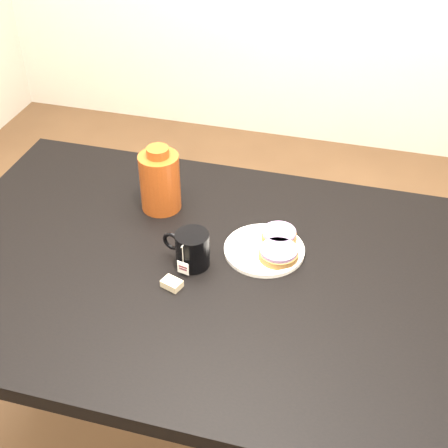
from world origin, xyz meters
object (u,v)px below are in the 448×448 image
object	(u,v)px
plate	(264,249)
bagel_package	(160,181)
bagel_back	(279,235)
bagel_front	(279,253)
teabag_pouch	(172,284)
mug	(192,249)
table	(212,292)

from	to	relation	value
plate	bagel_package	distance (m)	0.34
bagel_back	bagel_front	distance (m)	0.07
teabag_pouch	bagel_front	bearing A→B (deg)	35.32
bagel_back	mug	distance (m)	0.23
bagel_back	bagel_front	world-z (taller)	same
bagel_package	plate	bearing A→B (deg)	-19.91
bagel_front	bagel_package	size ratio (longest dim) A/B	0.70
bagel_back	bagel_package	xyz separation A→B (m)	(-0.34, 0.07, 0.06)
bagel_package	bagel_back	bearing A→B (deg)	-11.43
bagel_back	mug	size ratio (longest dim) A/B	0.69
plate	teabag_pouch	bearing A→B (deg)	-134.81
table	teabag_pouch	distance (m)	0.15
table	teabag_pouch	world-z (taller)	teabag_pouch
teabag_pouch	bagel_package	distance (m)	0.33
bagel_back	teabag_pouch	bearing A→B (deg)	-132.65
plate	bagel_back	size ratio (longest dim) A/B	2.25
mug	teabag_pouch	distance (m)	0.10
table	bagel_back	distance (m)	0.22
plate	bagel_front	xyz separation A→B (m)	(0.04, -0.02, 0.02)
mug	plate	bearing A→B (deg)	41.76
mug	teabag_pouch	size ratio (longest dim) A/B	2.86
bagel_front	mug	xyz separation A→B (m)	(-0.20, -0.07, 0.02)
mug	teabag_pouch	xyz separation A→B (m)	(-0.02, -0.09, -0.04)
bagel_front	teabag_pouch	distance (m)	0.27
plate	bagel_package	world-z (taller)	bagel_package
teabag_pouch	table	bearing A→B (deg)	52.38
teabag_pouch	bagel_back	bearing A→B (deg)	47.35
mug	bagel_front	bearing A→B (deg)	30.29
table	bagel_back	xyz separation A→B (m)	(0.14, 0.13, 0.11)
bagel_back	teabag_pouch	size ratio (longest dim) A/B	1.96
bagel_back	plate	bearing A→B (deg)	-122.01
bagel_front	mug	size ratio (longest dim) A/B	0.99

